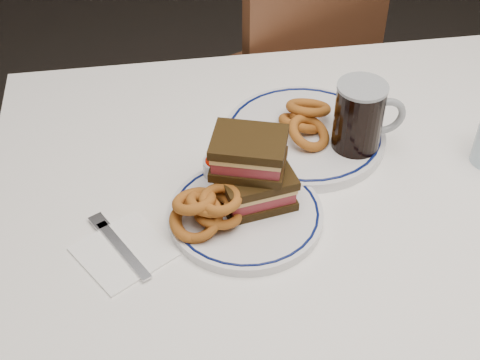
{
  "coord_description": "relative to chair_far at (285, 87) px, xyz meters",
  "views": [
    {
      "loc": [
        -0.33,
        -0.84,
        1.52
      ],
      "look_at": [
        -0.21,
        -0.08,
        0.84
      ],
      "focal_mm": 50.0,
      "sensor_mm": 36.0,
      "label": 1
    }
  ],
  "objects": [
    {
      "name": "chair_far",
      "position": [
        0.0,
        0.0,
        0.0
      ],
      "size": [
        0.56,
        0.56,
        0.92
      ],
      "color": "#482817",
      "rests_on": "floor"
    },
    {
      "name": "far_plate",
      "position": [
        -0.09,
        -0.55,
        0.26
      ],
      "size": [
        0.3,
        0.3,
        0.02
      ],
      "color": "silver",
      "rests_on": "dining_table"
    },
    {
      "name": "main_plate",
      "position": [
        -0.23,
        -0.74,
        0.26
      ],
      "size": [
        0.25,
        0.25,
        0.02
      ],
      "color": "silver",
      "rests_on": "dining_table"
    },
    {
      "name": "ketchup_ramekin",
      "position": [
        -0.27,
        -0.64,
        0.28
      ],
      "size": [
        0.05,
        0.05,
        0.03
      ],
      "color": "silver",
      "rests_on": "main_plate"
    },
    {
      "name": "dining_table",
      "position": [
        -0.03,
        -0.66,
        0.15
      ],
      "size": [
        1.27,
        0.87,
        0.75
      ],
      "color": "white",
      "rests_on": "floor"
    },
    {
      "name": "reuben_sandwich",
      "position": [
        -0.22,
        -0.7,
        0.33
      ],
      "size": [
        0.14,
        0.13,
        0.12
      ],
      "color": "black",
      "rests_on": "main_plate"
    },
    {
      "name": "beer_mug",
      "position": [
        -0.01,
        -0.6,
        0.33
      ],
      "size": [
        0.13,
        0.09,
        0.15
      ],
      "color": "black",
      "rests_on": "dining_table"
    },
    {
      "name": "onion_rings_far",
      "position": [
        -0.09,
        -0.54,
        0.29
      ],
      "size": [
        0.11,
        0.14,
        0.08
      ],
      "color": "#6E350E",
      "rests_on": "far_plate"
    },
    {
      "name": "napkin_fork",
      "position": [
        -0.43,
        -0.78,
        0.25
      ],
      "size": [
        0.17,
        0.18,
        0.01
      ],
      "color": "white",
      "rests_on": "dining_table"
    },
    {
      "name": "onion_rings_main",
      "position": [
        -0.3,
        -0.75,
        0.3
      ],
      "size": [
        0.12,
        0.1,
        0.08
      ],
      "color": "#6E350E",
      "rests_on": "main_plate"
    }
  ]
}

